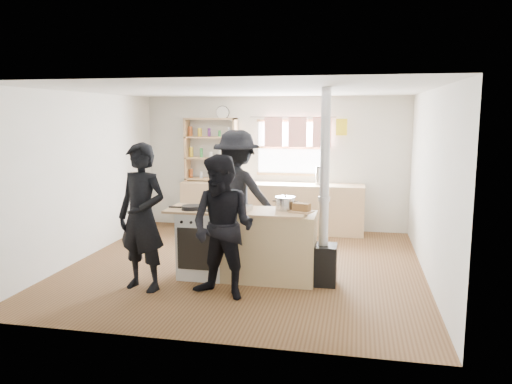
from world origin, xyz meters
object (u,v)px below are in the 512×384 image
roast_tray (238,208)px  stockpot_stove (218,201)px  thermos (318,176)px  skillet_greens (192,207)px  person_near_right (223,227)px  bread_board (301,208)px  person_far (237,195)px  person_near_left (142,217)px  flue_heater (323,235)px  cooking_island (247,244)px  stockpot_counter (285,203)px

roast_tray → stockpot_stove: 0.39m
thermos → stockpot_stove: bearing=-113.5°
skillet_greens → person_near_right: (0.59, -0.63, -0.10)m
bread_board → person_far: (-1.09, 0.97, -0.01)m
stockpot_stove → roast_tray: bearing=-33.0°
skillet_greens → person_near_left: person_near_left is taller
roast_tray → person_far: bearing=104.3°
thermos → bread_board: bearing=-89.8°
flue_heater → person_near_left: flue_heater is taller
roast_tray → bread_board: bread_board is taller
cooking_island → flue_heater: (1.01, -0.03, 0.18)m
bread_board → cooking_island: bearing=178.2°
cooking_island → skillet_greens: size_ratio=6.85×
cooking_island → person_far: size_ratio=1.01×
bread_board → person_near_left: 2.01m
skillet_greens → stockpot_counter: (1.21, 0.21, 0.06)m
thermos → flue_heater: 2.85m
cooking_island → thermos: bearing=75.6°
bread_board → flue_heater: size_ratio=0.13×
roast_tray → stockpot_stove: bearing=147.0°
stockpot_counter → person_far: (-0.86, 0.84, -0.05)m
thermos → person_far: size_ratio=0.16×
cooking_island → roast_tray: 0.52m
skillet_greens → bread_board: (1.44, 0.08, 0.02)m
thermos → stockpot_stove: size_ratio=1.48×
bread_board → stockpot_stove: bearing=171.8°
person_near_left → thermos: bearing=75.3°
flue_heater → person_far: size_ratio=1.29×
person_near_left → stockpot_counter: bearing=38.6°
stockpot_stove → stockpot_counter: bearing=-2.5°
skillet_greens → person_far: size_ratio=0.15×
cooking_island → roast_tray: size_ratio=5.41×
flue_heater → roast_tray: bearing=-178.1°
cooking_island → roast_tray: roast_tray is taller
flue_heater → person_near_left: bearing=-164.1°
stockpot_counter → person_far: bearing=135.4°
thermos → person_far: bearing=-120.6°
flue_heater → person_near_right: flue_heater is taller
roast_tray → cooking_island: bearing=32.5°
cooking_island → stockpot_counter: (0.49, 0.10, 0.55)m
person_near_right → roast_tray: bearing=104.7°
skillet_greens → stockpot_stove: 0.38m
stockpot_counter → bread_board: size_ratio=0.80×
flue_heater → person_far: 1.71m
stockpot_counter → person_near_left: (-1.67, -0.76, -0.10)m
person_near_right → cooking_island: bearing=96.8°
cooking_island → skillet_greens: skillet_greens is taller
skillet_greens → flue_heater: bearing=2.5°
roast_tray → stockpot_counter: 0.62m
thermos → flue_heater: (0.29, -2.80, -0.41)m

